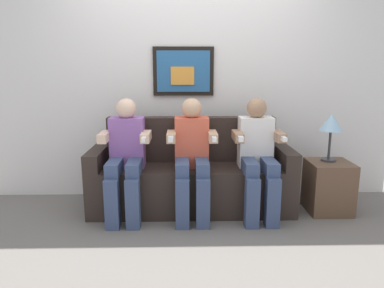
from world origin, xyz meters
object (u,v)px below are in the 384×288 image
(side_table_right, at_px, (328,187))
(table_lamp, at_px, (331,125))
(person_in_middle, at_px, (192,154))
(person_on_right, at_px, (258,153))
(couch, at_px, (192,178))
(person_on_left, at_px, (126,154))

(side_table_right, height_order, table_lamp, table_lamp)
(side_table_right, xyz_separation_m, table_lamp, (-0.00, 0.04, 0.61))
(table_lamp, bearing_deg, side_table_right, -85.22)
(person_in_middle, distance_m, table_lamp, 1.36)
(table_lamp, bearing_deg, person_on_right, -171.62)
(person_in_middle, height_order, table_lamp, person_in_middle)
(couch, height_order, table_lamp, table_lamp)
(person_on_left, bearing_deg, table_lamp, 3.10)
(person_on_right, xyz_separation_m, side_table_right, (0.72, 0.06, -0.36))
(table_lamp, bearing_deg, person_on_left, -176.90)
(couch, xyz_separation_m, side_table_right, (1.34, -0.11, -0.06))
(couch, relative_size, person_on_left, 1.78)
(table_lamp, bearing_deg, couch, 177.34)
(couch, bearing_deg, person_on_right, -15.28)
(person_on_right, bearing_deg, table_lamp, 8.38)
(couch, bearing_deg, table_lamp, -2.66)
(side_table_right, bearing_deg, person_in_middle, -177.36)
(person_on_left, xyz_separation_m, person_in_middle, (0.61, -0.00, 0.00))
(side_table_right, bearing_deg, person_on_right, -175.13)
(person_on_left, bearing_deg, side_table_right, 1.79)
(couch, height_order, person_on_right, person_on_right)
(person_on_right, bearing_deg, person_on_left, 179.98)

